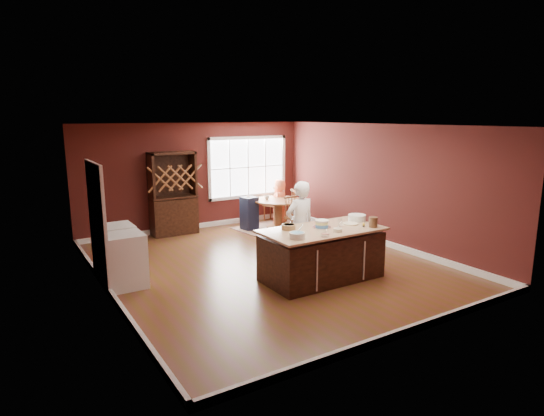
{
  "coord_description": "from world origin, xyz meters",
  "views": [
    {
      "loc": [
        -4.38,
        -7.29,
        2.88
      ],
      "look_at": [
        0.32,
        0.32,
        1.05
      ],
      "focal_mm": 30.0,
      "sensor_mm": 36.0,
      "label": 1
    }
  ],
  "objects_px": {
    "high_chair": "(249,213)",
    "dryer": "(116,251)",
    "chair_east": "(300,207)",
    "hutch": "(173,194)",
    "toddler": "(246,198)",
    "chair_north": "(272,203)",
    "kitchen_island": "(322,255)",
    "baker": "(300,225)",
    "chair_south": "(295,216)",
    "seated_woman": "(280,201)",
    "layer_cake": "(322,224)",
    "dining_table": "(278,208)",
    "washer": "(125,261)"
  },
  "relations": [
    {
      "from": "high_chair",
      "to": "dryer",
      "type": "height_order",
      "value": "dryer"
    },
    {
      "from": "dryer",
      "to": "chair_east",
      "type": "bearing_deg",
      "value": 16.54
    },
    {
      "from": "hutch",
      "to": "toddler",
      "type": "bearing_deg",
      "value": -15.28
    },
    {
      "from": "high_chair",
      "to": "chair_north",
      "type": "bearing_deg",
      "value": 18.63
    },
    {
      "from": "kitchen_island",
      "to": "chair_east",
      "type": "xyz_separation_m",
      "value": [
        2.07,
        3.61,
        0.04
      ]
    },
    {
      "from": "toddler",
      "to": "baker",
      "type": "bearing_deg",
      "value": -100.19
    },
    {
      "from": "chair_south",
      "to": "chair_north",
      "type": "relative_size",
      "value": 0.97
    },
    {
      "from": "kitchen_island",
      "to": "chair_north",
      "type": "relative_size",
      "value": 2.17
    },
    {
      "from": "kitchen_island",
      "to": "seated_woman",
      "type": "bearing_deg",
      "value": 67.17
    },
    {
      "from": "chair_south",
      "to": "toddler",
      "type": "bearing_deg",
      "value": 111.73
    },
    {
      "from": "chair_east",
      "to": "seated_woman",
      "type": "xyz_separation_m",
      "value": [
        -0.4,
        0.36,
        0.12
      ]
    },
    {
      "from": "toddler",
      "to": "dryer",
      "type": "relative_size",
      "value": 0.28
    },
    {
      "from": "layer_cake",
      "to": "chair_east",
      "type": "relative_size",
      "value": 0.35
    },
    {
      "from": "chair_south",
      "to": "high_chair",
      "type": "bearing_deg",
      "value": 111.92
    },
    {
      "from": "dining_table",
      "to": "layer_cake",
      "type": "height_order",
      "value": "layer_cake"
    },
    {
      "from": "kitchen_island",
      "to": "layer_cake",
      "type": "bearing_deg",
      "value": 56.56
    },
    {
      "from": "washer",
      "to": "chair_south",
      "type": "bearing_deg",
      "value": 16.35
    },
    {
      "from": "chair_east",
      "to": "seated_woman",
      "type": "distance_m",
      "value": 0.55
    },
    {
      "from": "high_chair",
      "to": "chair_east",
      "type": "bearing_deg",
      "value": -17.93
    },
    {
      "from": "layer_cake",
      "to": "seated_woman",
      "type": "bearing_deg",
      "value": 67.41
    },
    {
      "from": "baker",
      "to": "seated_woman",
      "type": "distance_m",
      "value": 3.67
    },
    {
      "from": "chair_east",
      "to": "high_chair",
      "type": "height_order",
      "value": "chair_east"
    },
    {
      "from": "chair_east",
      "to": "chair_north",
      "type": "distance_m",
      "value": 0.86
    },
    {
      "from": "high_chair",
      "to": "hutch",
      "type": "relative_size",
      "value": 0.43
    },
    {
      "from": "dryer",
      "to": "kitchen_island",
      "type": "bearing_deg",
      "value": -34.04
    },
    {
      "from": "layer_cake",
      "to": "high_chair",
      "type": "xyz_separation_m",
      "value": [
        0.59,
        3.74,
        -0.55
      ]
    },
    {
      "from": "baker",
      "to": "hutch",
      "type": "distance_m",
      "value": 3.86
    },
    {
      "from": "high_chair",
      "to": "hutch",
      "type": "height_order",
      "value": "hutch"
    },
    {
      "from": "chair_north",
      "to": "washer",
      "type": "xyz_separation_m",
      "value": [
        -4.76,
        -2.94,
        -0.03
      ]
    },
    {
      "from": "layer_cake",
      "to": "dryer",
      "type": "relative_size",
      "value": 0.35
    },
    {
      "from": "kitchen_island",
      "to": "dryer",
      "type": "xyz_separation_m",
      "value": [
        -3.08,
        2.08,
        0.03
      ]
    },
    {
      "from": "kitchen_island",
      "to": "layer_cake",
      "type": "xyz_separation_m",
      "value": [
        0.05,
        0.08,
        0.55
      ]
    },
    {
      "from": "high_chair",
      "to": "chair_south",
      "type": "bearing_deg",
      "value": -68.15
    },
    {
      "from": "chair_north",
      "to": "chair_south",
      "type": "bearing_deg",
      "value": 51.39
    },
    {
      "from": "kitchen_island",
      "to": "washer",
      "type": "height_order",
      "value": "washer"
    },
    {
      "from": "layer_cake",
      "to": "high_chair",
      "type": "distance_m",
      "value": 3.83
    },
    {
      "from": "chair_north",
      "to": "dryer",
      "type": "relative_size",
      "value": 1.05
    },
    {
      "from": "kitchen_island",
      "to": "baker",
      "type": "relative_size",
      "value": 1.28
    },
    {
      "from": "seated_woman",
      "to": "hutch",
      "type": "distance_m",
      "value": 2.89
    },
    {
      "from": "washer",
      "to": "dryer",
      "type": "bearing_deg",
      "value": 90.0
    },
    {
      "from": "kitchen_island",
      "to": "washer",
      "type": "bearing_deg",
      "value": 154.92
    },
    {
      "from": "layer_cake",
      "to": "dryer",
      "type": "distance_m",
      "value": 3.76
    },
    {
      "from": "kitchen_island",
      "to": "seated_woman",
      "type": "distance_m",
      "value": 4.32
    },
    {
      "from": "layer_cake",
      "to": "washer",
      "type": "bearing_deg",
      "value": 156.54
    },
    {
      "from": "chair_east",
      "to": "high_chair",
      "type": "distance_m",
      "value": 1.44
    },
    {
      "from": "kitchen_island",
      "to": "chair_east",
      "type": "height_order",
      "value": "chair_east"
    },
    {
      "from": "chair_east",
      "to": "baker",
      "type": "bearing_deg",
      "value": 155.72
    },
    {
      "from": "chair_south",
      "to": "seated_woman",
      "type": "height_order",
      "value": "seated_woman"
    },
    {
      "from": "toddler",
      "to": "dryer",
      "type": "distance_m",
      "value": 4.12
    },
    {
      "from": "chair_east",
      "to": "hutch",
      "type": "distance_m",
      "value": 3.36
    }
  ]
}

